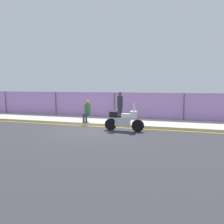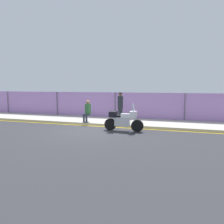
# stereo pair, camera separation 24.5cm
# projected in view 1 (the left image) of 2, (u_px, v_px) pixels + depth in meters

# --- Properties ---
(ground_plane) EXTENTS (120.00, 120.00, 0.00)m
(ground_plane) POSITION_uv_depth(u_px,v_px,m) (93.00, 131.00, 11.74)
(ground_plane) COLOR #2D2D33
(sidewalk) EXTENTS (35.31, 2.90, 0.15)m
(sidewalk) POSITION_uv_depth(u_px,v_px,m) (108.00, 121.00, 14.41)
(sidewalk) COLOR #ADA89E
(sidewalk) RESTS_ON ground_plane
(curb_paint_stripe) EXTENTS (35.31, 0.18, 0.01)m
(curb_paint_stripe) POSITION_uv_depth(u_px,v_px,m) (101.00, 126.00, 12.95)
(curb_paint_stripe) COLOR gold
(curb_paint_stripe) RESTS_ON ground_plane
(storefront_fence) EXTENTS (33.54, 0.17, 1.93)m
(storefront_fence) POSITION_uv_depth(u_px,v_px,m) (115.00, 106.00, 15.77)
(storefront_fence) COLOR #AD7FC6
(storefront_fence) RESTS_ON ground_plane
(motorcycle) EXTENTS (2.12, 0.51, 1.50)m
(motorcycle) POSITION_uv_depth(u_px,v_px,m) (124.00, 120.00, 11.58)
(motorcycle) COLOR black
(motorcycle) RESTS_ON ground_plane
(officer_standing) EXTENTS (0.35, 0.35, 1.83)m
(officer_standing) POSITION_uv_depth(u_px,v_px,m) (120.00, 107.00, 13.80)
(officer_standing) COLOR #1E2328
(officer_standing) RESTS_ON sidewalk
(person_seated_on_curb) EXTENTS (0.39, 0.70, 1.36)m
(person_seated_on_curb) POSITION_uv_depth(u_px,v_px,m) (87.00, 110.00, 13.69)
(person_seated_on_curb) COLOR #2D3342
(person_seated_on_curb) RESTS_ON sidewalk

